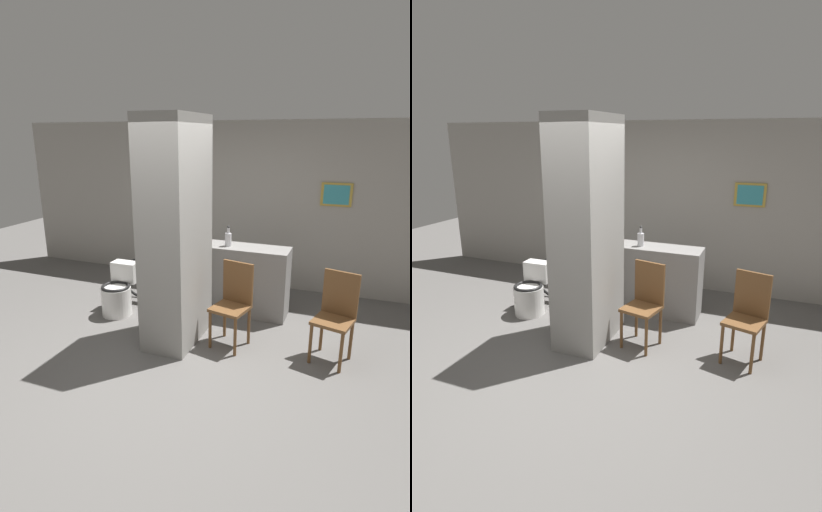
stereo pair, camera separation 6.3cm
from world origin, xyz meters
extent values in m
plane|color=#5B5956|center=(0.00, 0.00, 0.00)|extent=(14.00, 14.00, 0.00)
cube|color=gray|center=(0.00, 2.63, 1.30)|extent=(8.00, 0.06, 2.60)
cube|color=#B79338|center=(-1.60, 2.58, 1.70)|extent=(0.36, 0.02, 0.48)
cube|color=#B24C8C|center=(-1.60, 2.57, 1.70)|extent=(0.30, 0.01, 0.39)
cube|color=#B79338|center=(1.50, 2.58, 1.55)|extent=(0.44, 0.02, 0.34)
cube|color=teal|center=(1.50, 2.57, 1.55)|extent=(0.36, 0.01, 0.28)
cube|color=gray|center=(-0.09, 0.47, 1.30)|extent=(0.53, 0.94, 2.60)
cylinder|color=black|center=(-0.37, 0.28, 1.55)|extent=(0.03, 0.40, 0.40)
cylinder|color=red|center=(-0.39, 0.28, 1.55)|extent=(0.01, 0.07, 0.07)
cube|color=gray|center=(0.46, 1.47, 0.47)|extent=(1.18, 0.44, 0.95)
cylinder|color=white|center=(-1.16, 0.77, 0.20)|extent=(0.41, 0.41, 0.39)
torus|color=black|center=(-1.16, 0.77, 0.41)|extent=(0.39, 0.39, 0.04)
cube|color=white|center=(-1.16, 1.03, 0.54)|extent=(0.37, 0.20, 0.28)
cylinder|color=brown|center=(0.36, 0.38, 0.23)|extent=(0.04, 0.04, 0.45)
cylinder|color=brown|center=(0.68, 0.31, 0.23)|extent=(0.04, 0.04, 0.45)
cylinder|color=brown|center=(0.43, 0.70, 0.23)|extent=(0.04, 0.04, 0.45)
cylinder|color=brown|center=(0.75, 0.63, 0.23)|extent=(0.04, 0.04, 0.45)
cube|color=brown|center=(0.55, 0.50, 0.47)|extent=(0.46, 0.46, 0.04)
cube|color=brown|center=(0.59, 0.68, 0.74)|extent=(0.38, 0.11, 0.50)
cylinder|color=brown|center=(1.48, 0.46, 0.23)|extent=(0.04, 0.04, 0.45)
cylinder|color=brown|center=(1.80, 0.37, 0.23)|extent=(0.04, 0.04, 0.45)
cylinder|color=brown|center=(1.57, 0.78, 0.23)|extent=(0.04, 0.04, 0.45)
cylinder|color=brown|center=(1.88, 0.69, 0.23)|extent=(0.04, 0.04, 0.45)
cube|color=brown|center=(1.68, 0.58, 0.47)|extent=(0.47, 0.47, 0.04)
cube|color=brown|center=(1.73, 0.75, 0.74)|extent=(0.38, 0.13, 0.50)
torus|color=black|center=(-1.12, 1.39, 0.32)|extent=(0.64, 0.04, 0.64)
torus|color=black|center=(-0.06, 1.39, 0.32)|extent=(0.64, 0.04, 0.64)
cylinder|color=#266633|center=(-0.59, 1.39, 0.48)|extent=(0.98, 0.04, 0.04)
cylinder|color=#266633|center=(-0.86, 1.39, 0.48)|extent=(0.03, 0.03, 0.33)
cylinder|color=#266633|center=(-0.12, 1.39, 0.48)|extent=(0.03, 0.03, 0.30)
cube|color=black|center=(-0.86, 1.39, 0.67)|extent=(0.16, 0.06, 0.04)
cylinder|color=#262626|center=(-0.12, 1.39, 0.63)|extent=(0.03, 0.42, 0.03)
cylinder|color=silver|center=(0.23, 1.43, 1.03)|extent=(0.09, 0.09, 0.18)
cylinder|color=silver|center=(0.23, 1.43, 1.16)|extent=(0.04, 0.04, 0.08)
sphere|color=#333333|center=(0.23, 1.43, 1.21)|extent=(0.04, 0.04, 0.04)
camera|label=1|loc=(1.79, -3.52, 2.38)|focal=28.00mm
camera|label=2|loc=(1.85, -3.50, 2.38)|focal=28.00mm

